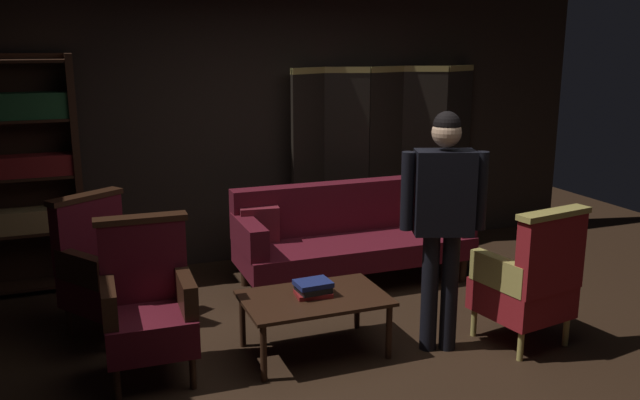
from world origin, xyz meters
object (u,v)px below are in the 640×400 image
object	(u,v)px
armchair_wing_right	(104,268)
standing_figure	(443,210)
folding_screen	(385,156)
velvet_couch	(351,233)
armchair_wing_left	(148,304)
book_navy_cloth	(313,283)
coffee_table	(314,303)
bookshelf	(25,171)
armchair_gilt_accent	(530,280)
book_red_leather	(313,293)
book_black_cloth	(313,289)

from	to	relation	value
armchair_wing_right	standing_figure	size ratio (longest dim) A/B	0.61
folding_screen	velvet_couch	size ratio (longest dim) A/B	1.00
velvet_couch	armchair_wing_left	size ratio (longest dim) A/B	2.04
armchair_wing_right	book_navy_cloth	bearing A→B (deg)	-34.07
coffee_table	armchair_wing_right	world-z (taller)	armchair_wing_right
bookshelf	coffee_table	distance (m)	2.83
armchair_gilt_accent	armchair_wing_right	xyz separation A→B (m)	(-2.82, 1.35, 0.00)
velvet_couch	standing_figure	size ratio (longest dim) A/B	1.25
bookshelf	armchair_wing_left	distance (m)	2.13
bookshelf	armchair_wing_left	xyz separation A→B (m)	(0.75, -1.90, -0.59)
standing_figure	bookshelf	bearing A→B (deg)	140.17
armchair_gilt_accent	armchair_wing_right	bearing A→B (deg)	154.41
armchair_gilt_accent	standing_figure	world-z (taller)	standing_figure
armchair_wing_left	book_red_leather	bearing A→B (deg)	-4.29
armchair_wing_left	book_black_cloth	bearing A→B (deg)	-4.29
velvet_couch	book_red_leather	bearing A→B (deg)	-123.65
armchair_wing_left	coffee_table	bearing A→B (deg)	-5.29
armchair_gilt_accent	standing_figure	size ratio (longest dim) A/B	0.61
folding_screen	bookshelf	world-z (taller)	bookshelf
standing_figure	armchair_wing_right	bearing A→B (deg)	151.53
armchair_wing_left	armchair_wing_right	bearing A→B (deg)	105.01
armchair_gilt_accent	book_red_leather	bearing A→B (deg)	163.23
book_red_leather	book_navy_cloth	bearing A→B (deg)	0.00
coffee_table	book_red_leather	size ratio (longest dim) A/B	4.13
folding_screen	armchair_wing_right	size ratio (longest dim) A/B	2.04
standing_figure	book_black_cloth	xyz separation A→B (m)	(-0.85, 0.28, -0.55)
bookshelf	book_red_leather	size ratio (longest dim) A/B	8.46
book_black_cloth	book_navy_cloth	distance (m)	0.04
coffee_table	armchair_wing_left	size ratio (longest dim) A/B	0.96
armchair_wing_right	book_red_leather	world-z (taller)	armchair_wing_right
bookshelf	standing_figure	distance (m)	3.54
bookshelf	armchair_gilt_accent	world-z (taller)	bookshelf
folding_screen	book_red_leather	size ratio (longest dim) A/B	8.77
armchair_wing_right	book_navy_cloth	size ratio (longest dim) A/B	4.29
folding_screen	velvet_couch	xyz separation A→B (m)	(-0.74, -0.80, -0.53)
armchair_wing_right	coffee_table	bearing A→B (deg)	-34.62
velvet_couch	armchair_gilt_accent	world-z (taller)	armchair_gilt_accent
bookshelf	armchair_wing_left	world-z (taller)	bookshelf
folding_screen	book_red_leather	bearing A→B (deg)	-127.37
armchair_wing_left	velvet_couch	bearing A→B (deg)	30.83
folding_screen	book_black_cloth	world-z (taller)	folding_screen
bookshelf	velvet_couch	xyz separation A→B (m)	(2.70, -0.74, -0.63)
velvet_couch	armchair_wing_right	distance (m)	2.19
bookshelf	book_red_leather	xyz separation A→B (m)	(1.87, -1.99, -0.64)
velvet_couch	armchair_gilt_accent	size ratio (longest dim) A/B	2.04
armchair_gilt_accent	book_red_leather	world-z (taller)	armchair_gilt_accent
armchair_wing_right	book_red_leather	bearing A→B (deg)	-34.07
armchair_gilt_accent	book_navy_cloth	xyz separation A→B (m)	(-1.49, 0.45, 0.02)
velvet_couch	coffee_table	bearing A→B (deg)	-123.19
folding_screen	armchair_gilt_accent	distance (m)	2.54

